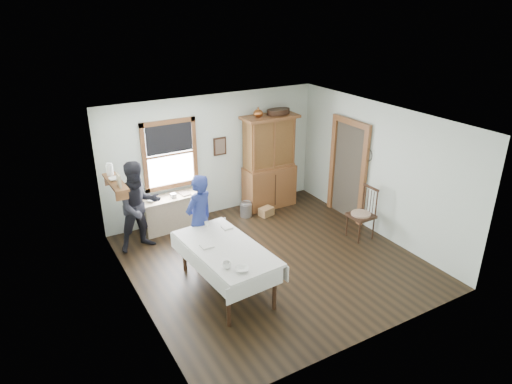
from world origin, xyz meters
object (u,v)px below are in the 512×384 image
(work_counter, at_px, (172,213))
(wicker_basket, at_px, (266,211))
(spindle_chair, at_px, (361,213))
(dining_table, at_px, (226,268))
(woman_blue, at_px, (200,223))
(china_hutch, at_px, (269,162))
(pail, at_px, (246,210))
(figure_dark, at_px, (139,209))

(work_counter, bearing_deg, wicker_basket, -15.64)
(wicker_basket, bearing_deg, spindle_chair, -58.54)
(work_counter, relative_size, spindle_chair, 1.16)
(work_counter, relative_size, dining_table, 0.64)
(spindle_chair, bearing_deg, work_counter, 142.98)
(wicker_basket, height_order, woman_blue, woman_blue)
(china_hutch, relative_size, spindle_chair, 1.97)
(wicker_basket, bearing_deg, pail, 154.01)
(figure_dark, bearing_deg, woman_blue, -58.22)
(work_counter, distance_m, china_hutch, 2.51)
(work_counter, xyz_separation_m, china_hutch, (2.40, -0.04, 0.72))
(china_hutch, xyz_separation_m, wicker_basket, (-0.34, -0.44, -0.99))
(dining_table, bearing_deg, woman_blue, 91.24)
(pail, bearing_deg, woman_blue, -142.53)
(china_hutch, bearing_deg, dining_table, -132.94)
(dining_table, distance_m, pail, 2.80)
(work_counter, distance_m, spindle_chair, 3.94)
(dining_table, height_order, pail, dining_table)
(work_counter, distance_m, figure_dark, 1.04)
(woman_blue, relative_size, figure_dark, 0.96)
(dining_table, distance_m, spindle_chair, 3.18)
(work_counter, distance_m, wicker_basket, 2.13)
(dining_table, xyz_separation_m, pail, (1.62, 2.27, -0.26))
(work_counter, height_order, figure_dark, figure_dark)
(pail, bearing_deg, dining_table, -125.56)
(work_counter, xyz_separation_m, spindle_chair, (3.19, -2.32, 0.19))
(work_counter, distance_m, dining_table, 2.55)
(work_counter, xyz_separation_m, wicker_basket, (2.06, -0.48, -0.27))
(spindle_chair, bearing_deg, dining_table, -176.82)
(dining_table, height_order, spindle_chair, spindle_chair)
(wicker_basket, bearing_deg, figure_dark, -179.72)
(pail, relative_size, figure_dark, 0.18)
(dining_table, height_order, woman_blue, woman_blue)
(figure_dark, bearing_deg, dining_table, -73.75)
(work_counter, bearing_deg, pail, -12.10)
(work_counter, bearing_deg, china_hutch, -3.48)
(spindle_chair, bearing_deg, wicker_basket, 120.46)
(work_counter, height_order, woman_blue, woman_blue)
(pail, bearing_deg, spindle_chair, -52.97)
(pail, xyz_separation_m, figure_dark, (-2.44, -0.22, 0.68))
(work_counter, relative_size, china_hutch, 0.59)
(dining_table, height_order, wicker_basket, dining_table)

